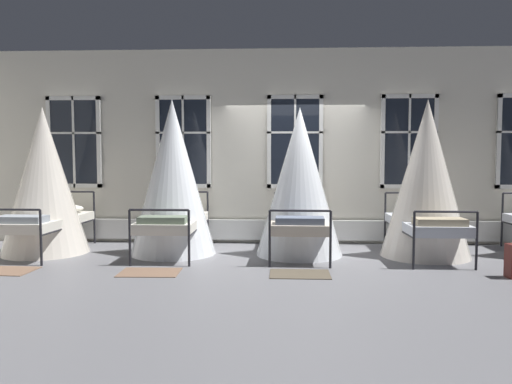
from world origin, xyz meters
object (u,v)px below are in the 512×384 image
cot_fourth (426,181)px  cot_second (173,180)px  cot_first (44,183)px  cot_third (299,184)px

cot_fourth → cot_second: bearing=89.5°
cot_first → cot_fourth: bearing=-88.4°
cot_third → cot_fourth: bearing=-89.6°
cot_fourth → cot_first: bearing=90.2°
cot_first → cot_second: size_ratio=0.95×
cot_first → cot_third: (4.13, 0.04, -0.01)m
cot_first → cot_fourth: cot_fourth is taller
cot_first → cot_third: cot_first is taller
cot_first → cot_third: size_ratio=1.01×
cot_first → cot_fourth: 6.10m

